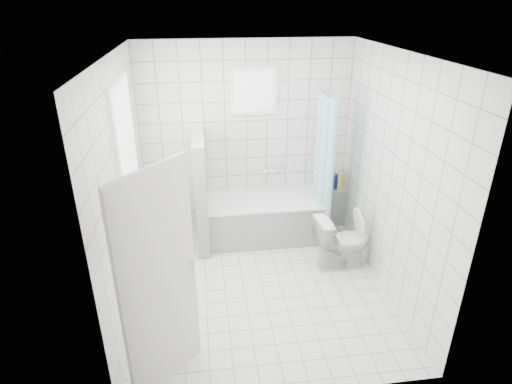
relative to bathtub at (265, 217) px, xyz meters
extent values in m
plane|color=white|center=(-0.21, -1.12, -0.29)|extent=(3.00, 3.00, 0.00)
plane|color=white|center=(-0.21, -1.12, 2.31)|extent=(3.00, 3.00, 0.00)
cube|color=white|center=(-0.21, 0.38, 1.01)|extent=(2.80, 0.02, 2.60)
cube|color=white|center=(-0.21, -2.62, 1.01)|extent=(2.80, 0.02, 2.60)
cube|color=white|center=(-1.61, -1.12, 1.01)|extent=(0.02, 3.00, 2.60)
cube|color=white|center=(1.19, -1.12, 1.01)|extent=(0.02, 3.00, 2.60)
cube|color=white|center=(-1.56, -0.82, 1.31)|extent=(0.01, 0.90, 1.40)
cube|color=white|center=(-0.11, 0.33, 1.66)|extent=(0.50, 0.01, 0.50)
cube|color=white|center=(-1.52, -0.82, 0.57)|extent=(0.18, 1.02, 0.08)
cube|color=silver|center=(-1.20, -2.30, 0.71)|extent=(0.54, 0.64, 2.00)
cube|color=white|center=(0.00, 0.00, -0.02)|extent=(1.56, 0.75, 0.55)
cube|color=white|center=(0.00, 0.00, 0.27)|extent=(1.58, 0.77, 0.03)
cube|color=white|center=(-0.85, -0.05, 0.46)|extent=(0.15, 0.85, 1.50)
cube|color=white|center=(1.01, 0.25, -0.02)|extent=(0.40, 0.24, 0.55)
imported|color=white|center=(0.82, -0.84, 0.05)|extent=(0.71, 0.45, 0.69)
cylinder|color=silver|center=(0.73, -0.02, 1.71)|extent=(0.02, 0.80, 0.02)
cube|color=silver|center=(0.10, 0.33, 0.56)|extent=(0.18, 0.06, 0.06)
imported|color=pink|center=(-1.51, -1.14, 0.76)|extent=(0.13, 0.13, 0.31)
imported|color=#DE70E0|center=(-1.51, -0.52, 0.71)|extent=(0.13, 0.13, 0.21)
imported|color=silver|center=(-1.51, -0.73, 0.75)|extent=(0.13, 0.13, 0.27)
cylinder|color=green|center=(0.98, 0.19, 0.37)|extent=(0.06, 0.06, 0.22)
cylinder|color=#EBF81A|center=(1.08, 0.16, 0.39)|extent=(0.06, 0.06, 0.27)
cylinder|color=#221BD8|center=(1.06, 0.26, 0.38)|extent=(0.06, 0.06, 0.24)
cylinder|color=#F44B1C|center=(0.97, 0.28, 0.37)|extent=(0.06, 0.06, 0.22)
camera|label=1|loc=(-0.81, -5.13, 2.80)|focal=30.00mm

